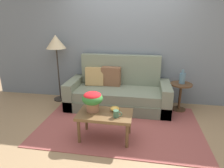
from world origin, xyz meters
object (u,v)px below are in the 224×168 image
at_px(couch, 118,92).
at_px(snack_bowl, 115,109).
at_px(coffee_table, 105,117).
at_px(side_table, 180,92).
at_px(floor_lamp, 56,45).
at_px(coffee_mug, 116,114).
at_px(potted_plant, 92,99).
at_px(table_vase, 182,78).

distance_m(couch, snack_bowl, 1.13).
distance_m(coffee_table, snack_bowl, 0.19).
distance_m(side_table, floor_lamp, 2.76).
distance_m(couch, side_table, 1.27).
relative_size(couch, side_table, 3.66).
bearing_deg(snack_bowl, coffee_mug, -75.08).
relative_size(potted_plant, coffee_mug, 2.47).
bearing_deg(table_vase, coffee_mug, -129.44).
xyz_separation_m(coffee_table, floor_lamp, (-1.34, 1.37, 0.87)).
height_order(coffee_table, coffee_mug, coffee_mug).
relative_size(snack_bowl, table_vase, 0.52).
bearing_deg(coffee_mug, floor_lamp, 136.22).
height_order(couch, table_vase, couch).
bearing_deg(snack_bowl, couch, 95.80).
xyz_separation_m(coffee_table, table_vase, (1.29, 1.25, 0.31)).
height_order(side_table, table_vase, table_vase).
bearing_deg(coffee_table, couch, 88.90).
bearing_deg(coffee_mug, potted_plant, 159.20).
relative_size(potted_plant, snack_bowl, 2.21).
distance_m(couch, potted_plant, 1.22).
xyz_separation_m(side_table, coffee_mug, (-1.10, -1.34, 0.09)).
bearing_deg(coffee_table, floor_lamp, 134.34).
height_order(side_table, floor_lamp, floor_lamp).
distance_m(coffee_table, floor_lamp, 2.10).
relative_size(coffee_table, potted_plant, 2.57).
distance_m(side_table, snack_bowl, 1.62).
height_order(coffee_mug, table_vase, table_vase).
xyz_separation_m(coffee_table, side_table, (1.29, 1.24, 0.02)).
bearing_deg(floor_lamp, coffee_mug, -43.78).
relative_size(coffee_mug, snack_bowl, 0.90).
bearing_deg(side_table, potted_plant, -141.41).
relative_size(couch, snack_bowl, 14.45).
bearing_deg(coffee_table, potted_plant, 164.70).
height_order(floor_lamp, table_vase, floor_lamp).
xyz_separation_m(side_table, table_vase, (0.01, 0.01, 0.29)).
distance_m(couch, table_vase, 1.32).
bearing_deg(table_vase, floor_lamp, 177.47).
bearing_deg(coffee_table, snack_bowl, 35.81).
bearing_deg(table_vase, potted_plant, -141.32).
xyz_separation_m(couch, snack_bowl, (0.11, -1.11, 0.15)).
height_order(potted_plant, coffee_mug, potted_plant).
bearing_deg(couch, side_table, 1.45).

